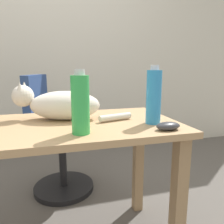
# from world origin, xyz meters

# --- Properties ---
(back_wall) EXTENTS (6.00, 0.04, 2.60)m
(back_wall) POSITION_xyz_m (0.00, 1.51, 1.30)
(back_wall) COLOR beige
(back_wall) RESTS_ON ground_plane
(desk) EXTENTS (1.53, 0.61, 0.72)m
(desk) POSITION_xyz_m (0.00, 0.00, 0.61)
(desk) COLOR tan
(desk) RESTS_ON ground_plane
(office_chair) EXTENTS (0.50, 0.48, 0.94)m
(office_chair) POSITION_xyz_m (0.17, 0.67, 0.41)
(office_chair) COLOR black
(office_chair) RESTS_ON ground_plane
(cat) EXTENTS (0.60, 0.27, 0.20)m
(cat) POSITION_xyz_m (0.20, 0.09, 0.81)
(cat) COLOR silver
(cat) RESTS_ON desk
(computer_mouse) EXTENTS (0.11, 0.06, 0.04)m
(computer_mouse) POSITION_xyz_m (0.64, -0.24, 0.74)
(computer_mouse) COLOR #333338
(computer_mouse) RESTS_ON desk
(water_bottle) EXTENTS (0.07, 0.07, 0.26)m
(water_bottle) POSITION_xyz_m (0.26, -0.19, 0.85)
(water_bottle) COLOR green
(water_bottle) RESTS_ON desk
(spray_bottle) EXTENTS (0.07, 0.07, 0.28)m
(spray_bottle) POSITION_xyz_m (0.63, -0.11, 0.86)
(spray_bottle) COLOR #2D8CD1
(spray_bottle) RESTS_ON desk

